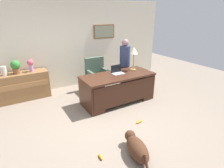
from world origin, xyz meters
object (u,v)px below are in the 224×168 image
Objects in this scene: armchair at (97,76)px; vase_with_flowers at (30,64)px; person_standing at (125,64)px; desk at (118,87)px; credenza at (21,86)px; laptop at (117,71)px; desk_lamp at (134,52)px; dog_lying at (136,147)px; dog_toy_bone at (101,157)px; potted_plant at (16,66)px; vase_empty at (4,71)px; dog_toy_plush at (139,122)px.

vase_with_flowers is (-1.78, 0.52, 0.51)m from armchair.
desk is at bearing -134.16° from person_standing.
vase_with_flowers is at bearing 0.23° from credenza.
laptop is 0.72m from desk_lamp.
dog_lying is 3.68m from vase_with_flowers.
desk is at bearing -39.00° from vase_with_flowers.
credenza is 2.19m from armchair.
armchair is 6.94× the size of dog_toy_bone.
potted_plant is (-1.44, 3.42, 0.81)m from dog_lying.
armchair is at bearing 158.92° from person_standing.
potted_plant reaches higher than vase_empty.
dog_toy_bone is at bearing -69.90° from vase_empty.
desk is 5.38× the size of potted_plant.
vase_empty is at bearing 110.10° from dog_toy_bone.
desk_lamp reaches higher than desk.
person_standing is 2.18m from dog_toy_plush.
dog_toy_bone is (-1.28, -2.66, -0.44)m from armchair.
person_standing is 3.09m from potted_plant.
person_standing reaches higher than desk_lamp.
desk reaches higher than dog_toy_bone.
potted_plant reaches higher than dog_toy_plush.
armchair is 0.98m from laptop.
potted_plant is at bearing 177.25° from credenza.
laptop is (0.17, -0.90, 0.37)m from armchair.
desk_lamp reaches higher than laptop.
dog_toy_bone is (-1.41, -1.63, -0.40)m from desk.
laptop is at bearing -138.03° from person_standing.
desk_lamp is at bearing 59.36° from dog_toy_plush.
armchair reaches higher than vase_empty.
desk_lamp is at bearing -28.90° from vase_with_flowers.
armchair is (2.12, -0.51, 0.08)m from credenza.
dog_toy_bone is at bearing -158.05° from dog_toy_plush.
dog_toy_plush is (-0.76, -1.29, -1.27)m from desk_lamp.
dog_lying is 3.80m from potted_plant.
laptop is at bearing 71.03° from desk.
dog_toy_plush is at bearing -98.14° from desk.
laptop is at bearing 50.50° from dog_toy_bone.
dog_lying is 2.36× the size of vase_with_flowers.
dog_toy_plush is (1.74, -2.67, -0.95)m from vase_with_flowers.
dog_lying reaches higher than dog_toy_plush.
laptop is (0.04, 0.13, 0.41)m from desk.
desk is at bearing -108.97° from laptop.
desk_lamp is 1.90× the size of vase_with_flowers.
credenza is at bearing 154.11° from desk_lamp.
laptop is at bearing -177.04° from desk_lamp.
potted_plant reaches higher than armchair.
dog_lying is 0.63m from dog_toy_bone.
desk is 1.30× the size of credenza.
dog_lying is at bearing -103.85° from armchair.
vase_with_flowers is (0.34, 0.00, 0.59)m from credenza.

